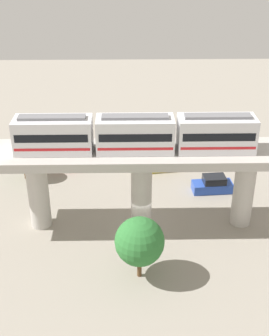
{
  "coord_description": "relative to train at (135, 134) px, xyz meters",
  "views": [
    {
      "loc": [
        35.55,
        -1.31,
        24.88
      ],
      "look_at": [
        -2.5,
        -0.58,
        4.61
      ],
      "focal_mm": 48.65,
      "sensor_mm": 36.0,
      "label": 1
    }
  ],
  "objects": [
    {
      "name": "tree_mid_lot",
      "position": [
        -8.98,
        -11.96,
        -6.33
      ],
      "size": [
        2.86,
        2.86,
        4.34
      ],
      "color": "brown",
      "rests_on": "ground"
    },
    {
      "name": "ground_plane",
      "position": [
        0.0,
        0.58,
        -9.22
      ],
      "size": [
        120.0,
        120.0,
        0.0
      ],
      "primitive_type": "plane",
      "color": "gray"
    },
    {
      "name": "train",
      "position": [
        0.0,
        0.0,
        0.0
      ],
      "size": [
        2.64,
        20.5,
        3.24
      ],
      "color": "silver",
      "rests_on": "viaduct"
    },
    {
      "name": "parked_car_blue",
      "position": [
        -5.84,
        8.34,
        -8.47
      ],
      "size": [
        2.11,
        4.32,
        1.76
      ],
      "rotation": [
        0.0,
        0.0,
        0.07
      ],
      "color": "#284CB7",
      "rests_on": "ground"
    },
    {
      "name": "tree_near_viaduct",
      "position": [
        7.29,
        0.2,
        -5.83
      ],
      "size": [
        3.89,
        3.89,
        5.35
      ],
      "color": "brown",
      "rests_on": "ground"
    },
    {
      "name": "parked_car_yellow",
      "position": [
        -10.78,
        3.17,
        -8.47
      ],
      "size": [
        2.43,
        4.43,
        1.76
      ],
      "rotation": [
        0.0,
        0.0,
        0.16
      ],
      "color": "yellow",
      "rests_on": "ground"
    },
    {
      "name": "parked_car_red",
      "position": [
        -11.67,
        -8.03,
        -8.47
      ],
      "size": [
        2.67,
        4.49,
        1.76
      ],
      "rotation": [
        0.0,
        0.0,
        -0.22
      ],
      "color": "red",
      "rests_on": "ground"
    },
    {
      "name": "viaduct",
      "position": [
        0.0,
        0.58,
        -3.4
      ],
      "size": [
        5.2,
        28.85,
        7.68
      ],
      "color": "#B7B2AA",
      "rests_on": "ground"
    }
  ]
}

